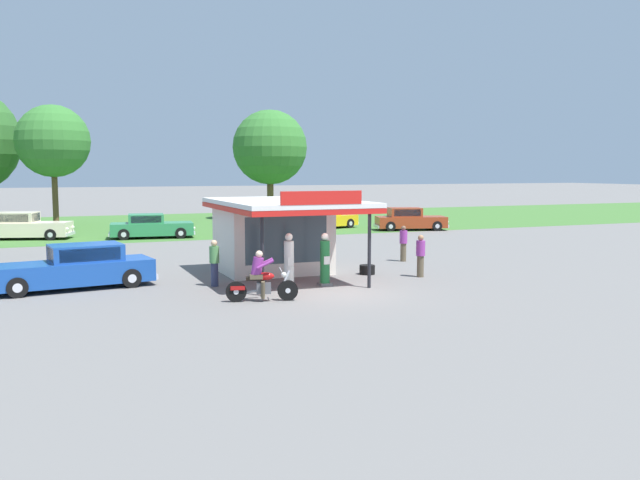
{
  "coord_description": "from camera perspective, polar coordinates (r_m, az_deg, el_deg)",
  "views": [
    {
      "loc": [
        -8.76,
        -19.93,
        4.02
      ],
      "look_at": [
        0.68,
        3.12,
        1.4
      ],
      "focal_mm": 37.23,
      "sensor_mm": 36.0,
      "label": 1
    }
  ],
  "objects": [
    {
      "name": "tree_oak_left",
      "position": [
        54.97,
        -4.32,
        7.94
      ],
      "size": [
        6.1,
        6.1,
        8.96
      ],
      "color": "brown",
      "rests_on": "ground"
    },
    {
      "name": "ground_plane",
      "position": [
        22.13,
        1.43,
        -4.46
      ],
      "size": [
        300.0,
        300.0,
        0.0
      ],
      "primitive_type": "plane",
      "color": "slate"
    },
    {
      "name": "motorcycle_with_rider",
      "position": [
        20.49,
        -5.12,
        -3.48
      ],
      "size": [
        2.18,
        0.83,
        1.58
      ],
      "color": "black",
      "rests_on": "ground"
    },
    {
      "name": "parked_car_back_row_left",
      "position": [
        40.82,
        -14.34,
        1.1
      ],
      "size": [
        5.12,
        2.47,
        1.44
      ],
      "color": "#2D844C",
      "rests_on": "ground"
    },
    {
      "name": "parked_car_back_row_far_right",
      "position": [
        42.59,
        -24.2,
        1.03
      ],
      "size": [
        5.64,
        3.3,
        1.59
      ],
      "color": "beige",
      "rests_on": "ground"
    },
    {
      "name": "bystander_strolling_foreground",
      "position": [
        29.59,
        7.18,
        -0.23
      ],
      "size": [
        0.34,
        0.34,
        1.59
      ],
      "color": "brown",
      "rests_on": "ground"
    },
    {
      "name": "bystander_leaning_by_kiosk",
      "position": [
        36.48,
        -6.27,
        0.98
      ],
      "size": [
        0.34,
        0.34,
        1.61
      ],
      "color": "brown",
      "rests_on": "ground"
    },
    {
      "name": "featured_classic_sedan",
      "position": [
        24.1,
        -20.34,
        -2.31
      ],
      "size": [
        5.67,
        2.52,
        1.51
      ],
      "color": "#19479E",
      "rests_on": "ground"
    },
    {
      "name": "parked_car_back_row_centre_left",
      "position": [
        45.2,
        7.7,
        1.73
      ],
      "size": [
        5.11,
        3.05,
        1.52
      ],
      "color": "#993819",
      "rests_on": "ground"
    },
    {
      "name": "bystander_admiring_sedan",
      "position": [
        23.31,
        -9.07,
        -1.88
      ],
      "size": [
        0.34,
        0.34,
        1.62
      ],
      "color": "#2D3351",
      "rests_on": "ground"
    },
    {
      "name": "parked_car_back_row_centre_right",
      "position": [
        41.09,
        -5.05,
        1.37
      ],
      "size": [
        5.19,
        1.93,
        1.6
      ],
      "color": "beige",
      "rests_on": "ground"
    },
    {
      "name": "spare_tire_stack",
      "position": [
        25.83,
        4.08,
        -2.56
      ],
      "size": [
        0.6,
        0.6,
        0.36
      ],
      "color": "black",
      "rests_on": "ground"
    },
    {
      "name": "gas_pump_nearside",
      "position": [
        22.65,
        -2.68,
        -2.01
      ],
      "size": [
        0.44,
        0.44,
        1.9
      ],
      "color": "slate",
      "rests_on": "ground"
    },
    {
      "name": "parked_car_second_row_spare",
      "position": [
        46.05,
        0.32,
        1.8
      ],
      "size": [
        5.27,
        3.22,
        1.4
      ],
      "color": "gold",
      "rests_on": "ground"
    },
    {
      "name": "grass_verge_strip",
      "position": [
        50.85,
        -12.29,
        1.33
      ],
      "size": [
        120.0,
        24.0,
        0.01
      ],
      "primitive_type": "cube",
      "color": "#3D6B2D",
      "rests_on": "ground"
    },
    {
      "name": "service_station_kiosk",
      "position": [
        25.99,
        -3.84,
        0.86
      ],
      "size": [
        4.73,
        7.14,
        3.36
      ],
      "color": "silver",
      "rests_on": "ground"
    },
    {
      "name": "tree_oak_centre",
      "position": [
        49.18,
        -22.12,
        7.77
      ],
      "size": [
        4.92,
        4.92,
        8.47
      ],
      "color": "brown",
      "rests_on": "ground"
    },
    {
      "name": "gas_pump_offside",
      "position": [
        23.13,
        0.43,
        -1.89
      ],
      "size": [
        0.44,
        0.44,
        1.85
      ],
      "color": "slate",
      "rests_on": "ground"
    },
    {
      "name": "bystander_standing_back_lot",
      "position": [
        25.32,
        8.64,
        -1.28
      ],
      "size": [
        0.34,
        0.34,
        1.6
      ],
      "color": "brown",
      "rests_on": "ground"
    }
  ]
}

